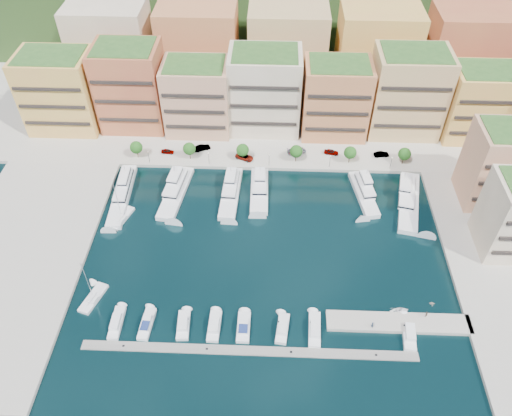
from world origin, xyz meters
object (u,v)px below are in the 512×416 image
object	(u,v)px
tree_2	(243,150)
yacht_1	(176,190)
lamppost_3	(330,159)
car_1	(202,148)
tree_4	(350,153)
cruiser_5	(283,329)
lamppost_2	(269,158)
yacht_2	(231,190)
tree_5	(405,154)
cruiser_2	(183,325)
car_0	(168,151)
car_2	(244,157)
person_1	(426,314)
lamppost_0	(148,155)
car_5	(381,154)
tree_0	(136,147)
yacht_0	(123,192)
cruiser_1	(147,324)
cruiser_4	(244,327)
lamppost_4	(392,161)
cruiser_3	(214,326)
yacht_3	(259,188)
sailboat_2	(122,218)
cruiser_6	(315,330)
sailboat_0	(93,299)
person_0	(372,325)
tree_1	(189,149)
car_3	(297,151)
lamppost_1	(209,156)
car_4	(331,152)
tree_3	(296,151)
yacht_6	(409,199)
cruiser_0	(117,323)
tender_2	(400,312)

from	to	relation	value
tree_2	yacht_1	bearing A→B (deg)	-141.33
lamppost_3	yacht_1	size ratio (longest dim) A/B	0.19
tree_2	car_1	distance (m)	13.90
tree_4	cruiser_5	size ratio (longest dim) A/B	0.73
lamppost_2	yacht_1	world-z (taller)	yacht_1
yacht_2	tree_5	bearing A→B (deg)	15.50
cruiser_2	car_0	world-z (taller)	car_0
car_2	person_1	world-z (taller)	person_1
lamppost_0	car_5	size ratio (longest dim) A/B	0.92
tree_4	tree_5	distance (m)	16.00
tree_0	car_5	bearing A→B (deg)	2.64
cruiser_5	person_1	world-z (taller)	person_1
lamppost_3	yacht_0	xyz separation A→B (m)	(-59.07, -13.69, -2.62)
tree_0	yacht_1	bearing A→B (deg)	-46.35
tree_5	yacht_1	size ratio (longest dim) A/B	0.25
cruiser_1	cruiser_4	xyz separation A→B (m)	(21.54, 0.01, 0.00)
tree_5	cruiser_5	xyz separation A→B (m)	(-35.83, -58.08, -4.20)
lamppost_4	car_5	world-z (taller)	lamppost_4
cruiser_1	cruiser_3	size ratio (longest dim) A/B	1.06
yacht_3	cruiser_5	xyz separation A→B (m)	(6.66, -45.25, -0.66)
lamppost_3	car_1	bearing A→B (deg)	170.21
cruiser_5	sailboat_2	xyz separation A→B (m)	(-43.36, 32.67, -0.23)
lamppost_0	cruiser_1	size ratio (longest dim) A/B	0.51
cruiser_6	sailboat_0	world-z (taller)	sailboat_0
tree_4	cruiser_5	distance (m)	61.52
yacht_1	lamppost_2	bearing A→B (deg)	25.06
cruiser_5	person_0	distance (m)	19.65
tree_0	tree_1	size ratio (longest dim) A/B	1.00
person_1	car_3	bearing A→B (deg)	-93.41
lamppost_1	yacht_1	world-z (taller)	yacht_1
yacht_2	lamppost_2	bearing A→B (deg)	48.02
lamppost_0	person_0	distance (m)	81.17
car_4	person_1	xyz separation A→B (m)	(17.11, -57.89, 0.04)
tree_2	yacht_1	xyz separation A→B (m)	(-18.15, -14.52, -3.65)
tree_3	car_5	distance (m)	26.60
lamppost_0	sailboat_2	world-z (taller)	sailboat_2
tree_2	lamppost_3	bearing A→B (deg)	-5.06
lamppost_3	yacht_6	bearing A→B (deg)	-31.95
lamppost_3	yacht_3	size ratio (longest dim) A/B	0.23
car_3	cruiser_6	bearing A→B (deg)	164.36
tree_5	lamppost_1	size ratio (longest dim) A/B	1.35
car_0	car_3	world-z (taller)	car_3
lamppost_1	person_1	distance (m)	74.77
car_2	yacht_2	bearing A→B (deg)	-166.87
tree_4	yacht_0	world-z (taller)	tree_4
lamppost_4	car_3	size ratio (longest dim) A/B	0.71
cruiser_0	car_5	bearing A→B (deg)	42.58
tender_2	car_3	bearing A→B (deg)	6.05
cruiser_1	cruiser_3	distance (m)	15.06
cruiser_0	cruiser_4	xyz separation A→B (m)	(28.29, -0.01, 0.02)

